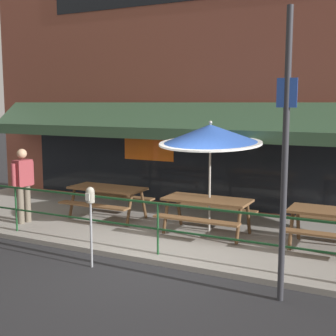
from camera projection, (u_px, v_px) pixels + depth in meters
ground_plane at (150, 265)px, 8.28m from camera, size 120.00×120.00×0.00m
patio_deck at (195, 234)px, 10.03m from camera, size 15.00×4.00×0.10m
restaurant_building at (233, 44)px, 11.41m from camera, size 15.00×1.60×8.58m
patio_railing at (158, 217)px, 8.43m from camera, size 13.84×0.04×0.97m
picnic_table_left at (107, 194)px, 11.05m from camera, size 1.80×1.42×0.76m
picnic_table_centre at (207, 206)px, 9.74m from camera, size 1.80×1.42×0.76m
patio_umbrella_centre at (210, 135)px, 9.66m from camera, size 2.14×2.14×2.38m
pedestrian_walking at (23, 182)px, 10.65m from camera, size 0.28×0.62×1.71m
parking_meter_far at (90, 203)px, 7.99m from camera, size 0.15×0.16×1.42m
street_sign_pole at (285, 155)px, 6.49m from camera, size 0.28×0.09×4.14m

